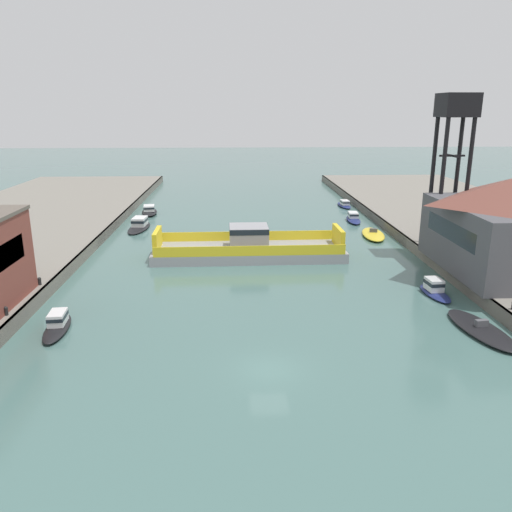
# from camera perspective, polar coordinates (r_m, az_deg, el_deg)

# --- Properties ---
(ground_plane) EXTENTS (400.00, 400.00, 0.00)m
(ground_plane) POSITION_cam_1_polar(r_m,az_deg,el_deg) (33.48, 1.51, -12.70)
(ground_plane) COLOR #476B66
(chain_ferry) EXTENTS (21.55, 7.11, 3.63)m
(chain_ferry) POSITION_cam_1_polar(r_m,az_deg,el_deg) (57.38, -0.82, 0.94)
(chain_ferry) COLOR #939399
(chain_ferry) RESTS_ON ground
(moored_boat_near_left) EXTENTS (2.32, 6.31, 1.34)m
(moored_boat_near_left) POSITION_cam_1_polar(r_m,az_deg,el_deg) (77.58, 10.88, 4.21)
(moored_boat_near_left) COLOR navy
(moored_boat_near_left) RESTS_ON ground
(moored_boat_near_right) EXTENTS (2.11, 5.66, 1.39)m
(moored_boat_near_right) POSITION_cam_1_polar(r_m,az_deg,el_deg) (41.57, -21.43, -7.13)
(moored_boat_near_right) COLOR black
(moored_boat_near_right) RESTS_ON ground
(moored_boat_mid_left) EXTENTS (3.74, 8.21, 1.00)m
(moored_boat_mid_left) POSITION_cam_1_polar(r_m,az_deg,el_deg) (42.08, 23.95, -7.51)
(moored_boat_mid_left) COLOR black
(moored_boat_mid_left) RESTS_ON ground
(moored_boat_mid_right) EXTENTS (3.25, 6.90, 1.46)m
(moored_boat_mid_right) POSITION_cam_1_polar(r_m,az_deg,el_deg) (83.44, -11.91, 5.02)
(moored_boat_mid_right) COLOR black
(moored_boat_mid_right) RESTS_ON ground
(moored_boat_far_left) EXTENTS (2.99, 8.16, 1.55)m
(moored_boat_far_left) POSITION_cam_1_polar(r_m,az_deg,el_deg) (73.33, -12.98, 3.49)
(moored_boat_far_left) COLOR black
(moored_boat_far_left) RESTS_ON ground
(moored_boat_far_right) EXTENTS (2.07, 5.93, 1.20)m
(moored_boat_far_right) POSITION_cam_1_polar(r_m,az_deg,el_deg) (89.09, 9.91, 5.75)
(moored_boat_far_right) COLOR navy
(moored_boat_far_right) RESTS_ON ground
(moored_boat_upstream_a) EXTENTS (2.14, 5.08, 1.47)m
(moored_boat_upstream_a) POSITION_cam_1_polar(r_m,az_deg,el_deg) (48.66, 19.45, -3.50)
(moored_boat_upstream_a) COLOR navy
(moored_boat_upstream_a) RESTS_ON ground
(moored_boat_upstream_b) EXTENTS (3.64, 7.93, 1.09)m
(moored_boat_upstream_b) POSITION_cam_1_polar(r_m,az_deg,el_deg) (68.78, 13.04, 2.40)
(moored_boat_upstream_b) COLOR yellow
(moored_boat_upstream_b) RESTS_ON ground
(crane_tower) EXTENTS (3.57, 3.57, 16.55)m
(crane_tower) POSITION_cam_1_polar(r_m,az_deg,el_deg) (58.64, 21.49, 13.33)
(crane_tower) COLOR black
(crane_tower) RESTS_ON quay_right
(bollard_left_aft) EXTENTS (0.32, 0.32, 0.71)m
(bollard_left_aft) POSITION_cam_1_polar(r_m,az_deg,el_deg) (42.62, -26.31, -5.50)
(bollard_left_aft) COLOR black
(bollard_left_aft) RESTS_ON quay_left
(bollard_left_far) EXTENTS (0.32, 0.32, 0.71)m
(bollard_left_far) POSITION_cam_1_polar(r_m,az_deg,el_deg) (48.60, -23.17, -2.56)
(bollard_left_far) COLOR black
(bollard_left_far) RESTS_ON quay_left
(bollard_right_far) EXTENTS (0.32, 0.32, 0.71)m
(bollard_right_far) POSITION_cam_1_polar(r_m,az_deg,el_deg) (50.35, 22.93, -1.91)
(bollard_right_far) COLOR black
(bollard_right_far) RESTS_ON quay_right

